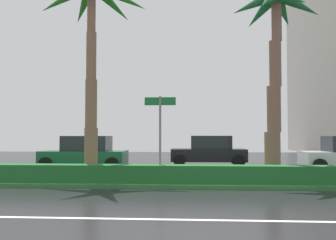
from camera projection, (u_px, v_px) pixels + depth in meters
name	position (u px, v px, depth m)	size (l,w,h in m)	color
ground_plane	(185.00, 179.00, 14.41)	(90.00, 42.00, 0.10)	black
near_lane_divider_stripe	(180.00, 220.00, 7.43)	(81.00, 0.14, 0.01)	white
median_strip	(184.00, 180.00, 13.42)	(85.50, 4.00, 0.15)	#2D6B33
median_hedge	(184.00, 174.00, 12.04)	(76.50, 0.70, 0.60)	#1E6028
palm_tree_mid_left	(92.00, 16.00, 14.08)	(4.65, 4.37, 8.17)	brown
palm_tree_centre_left	(275.00, 31.00, 13.41)	(3.56, 3.34, 7.50)	brown
street_name_sign	(160.00, 127.00, 12.32)	(1.10, 0.08, 3.00)	slate
car_in_traffic_leading	(85.00, 153.00, 18.02)	(4.30, 2.02, 1.72)	#195133
car_in_traffic_second	(209.00, 151.00, 20.40)	(4.30, 2.02, 1.72)	black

